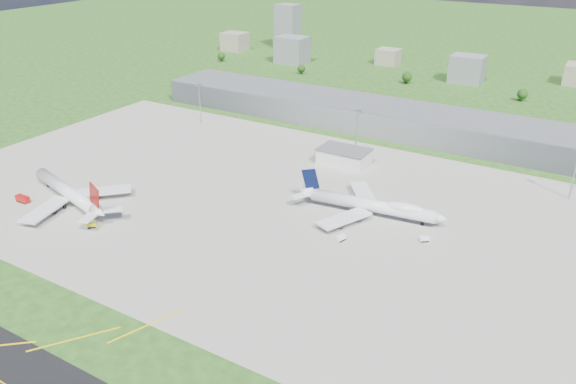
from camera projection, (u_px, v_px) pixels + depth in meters
The scene contains 21 objects.
ground at pixel (364, 134), 346.84m from camera, with size 1400.00×1400.00×0.00m, color #234816.
apron at pixel (287, 207), 256.85m from camera, with size 360.00×190.00×0.08m, color #9B978D.
terminal at pixel (374, 116), 355.26m from camera, with size 300.00×42.00×15.00m, color slate.
ops_building at pixel (344, 157), 301.71m from camera, with size 26.00×16.00×8.00m, color silver.
mast_west at pixel (199, 97), 358.35m from camera, with size 3.50×2.00×25.90m.
mast_center at pixel (357, 125), 307.46m from camera, with size 3.50×2.00×25.90m.
airliner_red_twin at pixel (69, 193), 258.28m from camera, with size 68.05×52.03×18.97m.
airliner_blue_quad at pixel (372, 205), 247.20m from camera, with size 67.98×52.99×17.75m.
fire_truck at pixel (23, 199), 260.43m from camera, with size 7.19×2.97×3.19m.
tug_yellow at pixel (92, 225), 238.92m from camera, with size 4.41×4.23×1.91m.
van_white_near at pixel (341, 238), 228.77m from camera, with size 3.31×4.88×2.32m.
van_white_far at pixel (424, 239), 228.14m from camera, with size 4.42×4.05×2.18m.
bldg_far_w at pixel (235, 41), 576.65m from camera, with size 24.00×20.00×18.00m, color gray.
bldg_w at pixel (292, 50), 522.83m from camera, with size 28.00×22.00×24.00m, color slate.
bldg_cw at pixel (388, 57), 519.00m from camera, with size 20.00×18.00×14.00m, color gray.
bldg_c at pixel (467, 69), 457.00m from camera, with size 26.00×20.00×22.00m, color slate.
bldg_tall_w at pixel (288, 26), 583.60m from camera, with size 22.00×20.00×44.00m, color slate.
tree_far_w at pixel (221, 56), 530.24m from camera, with size 7.20×7.20×8.80m.
tree_w at pixel (301, 69), 484.86m from camera, with size 6.75×6.75×8.25m.
tree_c at pixel (407, 77), 454.45m from camera, with size 8.10×8.10×9.90m.
tree_e at pixel (522, 94), 409.07m from camera, with size 7.65×7.65×9.35m.
Camera 1 is at (127.85, -156.47, 116.36)m, focal length 35.00 mm.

